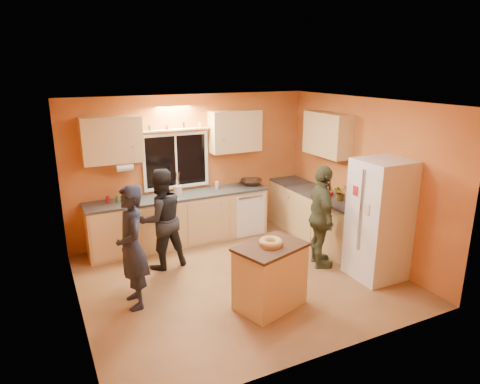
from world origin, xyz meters
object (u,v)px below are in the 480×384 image
refrigerator (379,220)px  island (270,276)px  person_left (132,247)px  person_center (161,219)px  person_right (322,217)px

refrigerator → island: size_ratio=1.74×
person_left → refrigerator: bearing=78.3°
person_center → person_right: bearing=146.4°
refrigerator → person_right: bearing=129.8°
person_center → island: bearing=109.5°
person_center → person_right: size_ratio=0.98×
island → person_center: 2.03m
island → person_left: (-1.59, 0.82, 0.39)m
person_right → person_left: bearing=108.3°
refrigerator → person_right: size_ratio=1.10×
person_right → refrigerator: bearing=-119.7°
refrigerator → person_left: (-3.46, 0.77, -0.07)m
refrigerator → person_right: refrigerator is taller
refrigerator → person_left: bearing=167.4°
refrigerator → person_center: 3.29m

